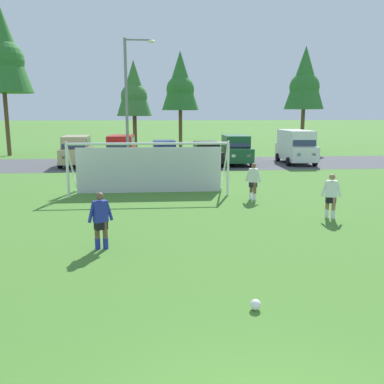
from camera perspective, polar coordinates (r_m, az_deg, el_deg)
ground_plane at (r=19.14m, az=-1.09°, el=-0.60°), size 400.00×400.00×0.00m
parking_lot_strip at (r=31.55m, az=-2.73°, el=3.95°), size 52.00×8.40×0.01m
soccer_ball at (r=8.47m, az=8.79°, el=-15.16°), size 0.22×0.22×0.22m
soccer_goal at (r=19.77m, az=-5.93°, el=3.51°), size 7.44×2.01×2.57m
player_striker_near at (r=15.84m, az=18.67°, el=-0.56°), size 0.72×0.31×1.64m
player_midfield_center at (r=11.90m, az=-12.51°, el=-3.92°), size 0.71×0.40×1.64m
player_defender_far at (r=18.41m, az=8.46°, el=1.43°), size 0.66×0.47×1.64m
parked_car_slot_far_left at (r=31.36m, az=-15.68°, el=5.56°), size 2.29×4.68×2.16m
parked_car_slot_left at (r=31.28m, az=-9.78°, el=5.79°), size 2.28×4.67×2.16m
parked_car_slot_center_left at (r=31.89m, az=-3.84°, el=5.59°), size 2.16×4.26×1.72m
parked_car_slot_center at (r=30.74m, az=2.00°, el=5.41°), size 2.16×4.26×1.72m
parked_car_slot_center_right at (r=31.23m, az=6.07°, el=5.88°), size 2.25×4.66×2.16m
parked_car_slot_right at (r=32.50m, az=14.18°, el=6.21°), size 2.31×4.86×2.52m
tree_left_edge at (r=41.14m, az=-24.91°, el=17.45°), size 5.01×5.01×13.36m
tree_mid_left at (r=38.58m, az=-8.04°, el=13.76°), size 3.18×3.18×8.47m
tree_center_back at (r=41.97m, az=-1.63°, el=14.86°), size 3.67×3.67×9.78m
tree_mid_right at (r=41.72m, az=15.33°, el=14.69°), size 3.74×3.74×9.96m
street_lamp at (r=26.53m, az=-8.67°, el=11.78°), size 2.00×0.32×8.27m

